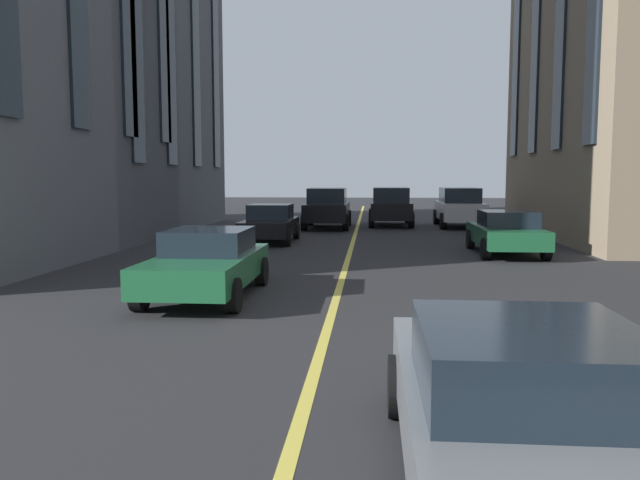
{
  "coord_description": "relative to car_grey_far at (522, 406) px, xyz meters",
  "views": [
    {
      "loc": [
        8.55,
        -0.71,
        2.46
      ],
      "look_at": [
        17.67,
        0.05,
        1.52
      ],
      "focal_mm": 35.43,
      "sensor_mm": 36.0,
      "label": 1
    }
  ],
  "objects": [
    {
      "name": "car_green_oncoming",
      "position": [
        7.69,
        4.48,
        0.0
      ],
      "size": [
        4.4,
        1.95,
        1.37
      ],
      "color": "#1E6038",
      "rests_on": "ground_plane"
    },
    {
      "name": "car_black_near",
      "position": [
        24.88,
        3.26,
        0.27
      ],
      "size": [
        4.7,
        2.14,
        1.88
      ],
      "color": "black",
      "rests_on": "ground_plane"
    },
    {
      "name": "car_green_parked_b",
      "position": [
        15.32,
        -3.04,
        0.0
      ],
      "size": [
        4.4,
        1.95,
        1.37
      ],
      "color": "#1E6038",
      "rests_on": "ground_plane"
    },
    {
      "name": "car_grey_far",
      "position": [
        0.0,
        0.0,
        0.0
      ],
      "size": [
        4.4,
        1.95,
        1.37
      ],
      "color": "slate",
      "rests_on": "ground_plane"
    },
    {
      "name": "car_black_mid",
      "position": [
        18.31,
        4.93,
        -0.0
      ],
      "size": [
        3.9,
        1.89,
        1.4
      ],
      "color": "black",
      "rests_on": "ground_plane"
    },
    {
      "name": "car_black_trailing",
      "position": [
        26.61,
        0.25,
        0.27
      ],
      "size": [
        4.7,
        2.14,
        1.88
      ],
      "color": "black",
      "rests_on": "ground_plane"
    },
    {
      "name": "car_white_parked_a",
      "position": [
        26.07,
        -3.04,
        0.27
      ],
      "size": [
        4.7,
        2.14,
        1.88
      ],
      "color": "silver",
      "rests_on": "ground_plane"
    },
    {
      "name": "lane_centre_line",
      "position": [
        6.67,
        1.86,
        -0.7
      ],
      "size": [
        80.0,
        0.16,
        0.01
      ],
      "color": "#D8C64C",
      "rests_on": "ground_plane"
    }
  ]
}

